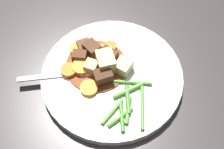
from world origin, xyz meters
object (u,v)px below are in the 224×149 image
object	(u,v)px
potato_chunk_1	(91,67)
meat_chunk_3	(80,56)
carrot_slice_1	(103,51)
potato_chunk_0	(123,67)
potato_chunk_2	(107,62)
meat_chunk_0	(84,46)
carrot_slice_5	(81,67)
dinner_plate	(112,77)
carrot_slice_0	(90,89)
carrot_slice_2	(69,70)
meat_chunk_4	(109,55)
meat_chunk_2	(93,48)
fork	(68,74)
carrot_slice_4	(77,49)
meat_chunk_1	(102,76)
carrot_slice_3	(110,47)

from	to	relation	value
potato_chunk_1	meat_chunk_3	distance (m)	0.03
carrot_slice_1	potato_chunk_0	xyz separation A→B (m)	(-0.06, -0.01, 0.01)
potato_chunk_2	meat_chunk_0	distance (m)	0.06
carrot_slice_5	potato_chunk_0	bearing A→B (deg)	-129.11
dinner_plate	carrot_slice_5	bearing A→B (deg)	41.04
carrot_slice_0	carrot_slice_2	size ratio (longest dim) A/B	1.07
carrot_slice_1	meat_chunk_4	bearing A→B (deg)	-178.36
potato_chunk_2	meat_chunk_3	world-z (taller)	potato_chunk_2
dinner_plate	carrot_slice_1	world-z (taller)	carrot_slice_1
carrot_slice_1	carrot_slice_5	world-z (taller)	carrot_slice_5
carrot_slice_2	meat_chunk_4	world-z (taller)	meat_chunk_4
potato_chunk_1	potato_chunk_2	xyz separation A→B (m)	(-0.01, -0.03, 0.01)
dinner_plate	carrot_slice_1	size ratio (longest dim) A/B	9.42
meat_chunk_2	meat_chunk_0	bearing A→B (deg)	26.37
carrot_slice_1	fork	distance (m)	0.08
dinner_plate	carrot_slice_4	size ratio (longest dim) A/B	9.10
meat_chunk_0	meat_chunk_1	xyz separation A→B (m)	(-0.08, 0.01, 0.00)
potato_chunk_2	fork	size ratio (longest dim) A/B	0.24
potato_chunk_2	fork	world-z (taller)	potato_chunk_2
carrot_slice_5	potato_chunk_2	bearing A→B (deg)	-121.46
carrot_slice_3	carrot_slice_5	distance (m)	0.07
carrot_slice_0	carrot_slice_4	xyz separation A→B (m)	(0.09, -0.03, 0.00)
carrot_slice_5	potato_chunk_0	xyz separation A→B (m)	(-0.05, -0.06, 0.01)
carrot_slice_3	carrot_slice_4	size ratio (longest dim) A/B	0.84
fork	carrot_slice_0	bearing A→B (deg)	-166.93
carrot_slice_2	meat_chunk_2	world-z (taller)	meat_chunk_2
meat_chunk_2	meat_chunk_3	distance (m)	0.03
carrot_slice_5	meat_chunk_0	size ratio (longest dim) A/B	1.35
carrot_slice_3	meat_chunk_4	world-z (taller)	meat_chunk_4
carrot_slice_0	fork	xyz separation A→B (m)	(0.05, 0.01, -0.00)
dinner_plate	meat_chunk_4	size ratio (longest dim) A/B	8.40
carrot_slice_2	meat_chunk_3	xyz separation A→B (m)	(0.01, -0.03, 0.00)
carrot_slice_2	potato_chunk_0	distance (m)	0.10
potato_chunk_1	meat_chunk_0	size ratio (longest dim) A/B	0.90
potato_chunk_1	fork	bearing A→B (deg)	64.51
carrot_slice_2	meat_chunk_4	bearing A→B (deg)	-104.15
meat_chunk_1	meat_chunk_2	bearing A→B (deg)	-20.74
potato_chunk_1	potato_chunk_0	bearing A→B (deg)	-127.36
potato_chunk_1	potato_chunk_2	world-z (taller)	potato_chunk_2
carrot_slice_4	potato_chunk_1	world-z (taller)	potato_chunk_1
carrot_slice_3	fork	size ratio (longest dim) A/B	0.15
potato_chunk_1	carrot_slice_3	bearing A→B (deg)	-71.31
carrot_slice_0	potato_chunk_1	world-z (taller)	potato_chunk_1
carrot_slice_3	meat_chunk_0	world-z (taller)	meat_chunk_0
carrot_slice_0	potato_chunk_1	size ratio (longest dim) A/B	1.40
carrot_slice_4	meat_chunk_0	bearing A→B (deg)	-106.63
meat_chunk_2	carrot_slice_1	bearing A→B (deg)	-128.72
carrot_slice_3	fork	xyz separation A→B (m)	(-0.00, 0.10, -0.00)
meat_chunk_0	carrot_slice_2	bearing A→B (deg)	116.67
carrot_slice_1	carrot_slice_5	xyz separation A→B (m)	(-0.01, 0.05, 0.00)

